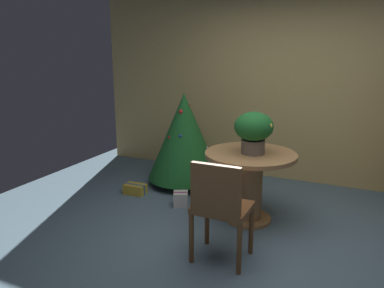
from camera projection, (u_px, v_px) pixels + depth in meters
ground_plane at (248, 250)px, 3.50m from camera, size 6.60×6.60×0.00m
back_wall_panel at (297, 88)px, 5.12m from camera, size 6.00×0.10×2.60m
round_dining_table at (250, 178)px, 3.99m from camera, size 0.96×0.96×0.76m
flower_vase at (254, 129)px, 3.84m from camera, size 0.40×0.40×0.44m
wooden_chair_near at (220, 205)px, 3.18m from camera, size 0.47×0.40×0.92m
holiday_tree at (184, 136)px, 5.06m from camera, size 0.99×0.99×1.26m
gift_box_gold at (135, 189)px, 4.84m from camera, size 0.28×0.18×0.13m
gift_box_red at (240, 182)px, 4.95m from camera, size 0.20×0.31×0.23m
gift_box_cream at (181, 199)px, 4.47m from camera, size 0.22×0.22×0.17m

